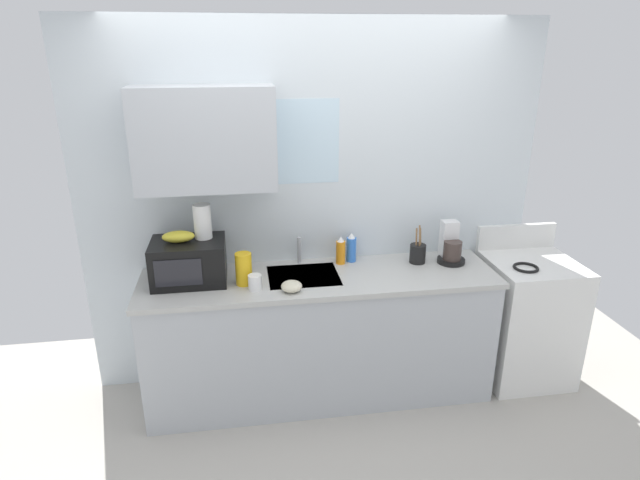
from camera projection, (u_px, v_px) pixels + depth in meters
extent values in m
cube|color=silver|center=(312.00, 209.00, 3.68)|extent=(3.10, 0.10, 2.50)
cube|color=#B2B7BC|center=(205.00, 139.00, 3.20)|extent=(0.84, 0.32, 0.62)
cube|color=silver|center=(296.00, 142.00, 3.47)|extent=(0.56, 0.02, 0.55)
cube|color=#B2B7BC|center=(320.00, 338.00, 3.65)|extent=(2.30, 0.60, 0.86)
cube|color=#B7B7B2|center=(320.00, 278.00, 3.49)|extent=(2.33, 0.63, 0.03)
cube|color=#9EA0A5|center=(303.00, 285.00, 3.51)|extent=(0.46, 0.38, 0.14)
cylinder|color=#B2B5BA|center=(299.00, 250.00, 3.66)|extent=(0.03, 0.03, 0.19)
cube|color=white|center=(526.00, 319.00, 3.86)|extent=(0.60, 0.60, 0.90)
torus|color=black|center=(526.00, 268.00, 3.59)|extent=(0.17, 0.17, 0.02)
cube|color=white|center=(516.00, 236.00, 3.93)|extent=(0.60, 0.04, 0.18)
cube|color=black|center=(189.00, 261.00, 3.36)|extent=(0.46, 0.34, 0.27)
cube|color=black|center=(178.00, 273.00, 3.19)|extent=(0.28, 0.01, 0.17)
ellipsoid|color=gold|center=(178.00, 237.00, 3.30)|extent=(0.20, 0.11, 0.07)
cylinder|color=white|center=(202.00, 221.00, 3.34)|extent=(0.11, 0.11, 0.22)
cylinder|color=black|center=(451.00, 261.00, 3.69)|extent=(0.19, 0.19, 0.03)
cylinder|color=#3F332D|center=(452.00, 250.00, 3.65)|extent=(0.12, 0.12, 0.13)
cube|color=silver|center=(449.00, 239.00, 3.70)|extent=(0.11, 0.09, 0.26)
cylinder|color=orange|center=(341.00, 252.00, 3.65)|extent=(0.06, 0.06, 0.16)
cone|color=white|center=(341.00, 239.00, 3.62)|extent=(0.05, 0.05, 0.04)
cylinder|color=blue|center=(351.00, 249.00, 3.69)|extent=(0.07, 0.07, 0.17)
cone|color=white|center=(352.00, 236.00, 3.65)|extent=(0.05, 0.05, 0.04)
cylinder|color=gold|center=(244.00, 269.00, 3.33)|extent=(0.10, 0.10, 0.21)
cylinder|color=white|center=(255.00, 282.00, 3.28)|extent=(0.08, 0.08, 0.09)
cylinder|color=black|center=(418.00, 254.00, 3.67)|extent=(0.11, 0.11, 0.13)
cylinder|color=olive|center=(416.00, 243.00, 3.64)|extent=(0.02, 0.02, 0.21)
cylinder|color=olive|center=(420.00, 242.00, 3.66)|extent=(0.03, 0.01, 0.21)
cylinder|color=olive|center=(419.00, 242.00, 3.62)|extent=(0.03, 0.03, 0.24)
ellipsoid|color=beige|center=(292.00, 286.00, 3.26)|extent=(0.13, 0.13, 0.06)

